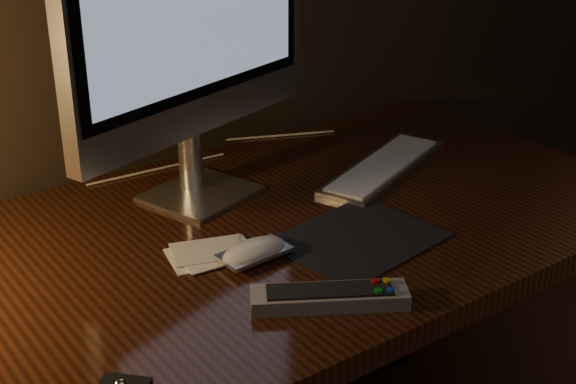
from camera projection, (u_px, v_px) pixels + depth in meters
desk at (204, 289)px, 1.44m from camera, size 1.60×0.75×0.75m
monitor at (193, 6)px, 1.35m from camera, size 0.55×0.21×0.60m
keyboard at (383, 166)px, 1.61m from camera, size 0.38×0.24×0.01m
mousepad at (357, 239)px, 1.34m from camera, size 0.29×0.24×0.00m
mouse at (254, 253)px, 1.27m from camera, size 0.12×0.07×0.02m
tv_remote at (329, 297)px, 1.15m from camera, size 0.22×0.17×0.03m
papers at (212, 253)px, 1.29m from camera, size 0.15×0.12×0.01m
cable at (221, 153)px, 1.69m from camera, size 0.56×0.15×0.00m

